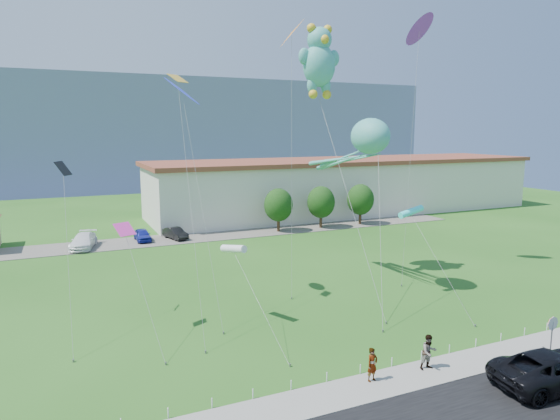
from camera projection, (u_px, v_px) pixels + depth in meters
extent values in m
plane|color=#255618|center=(363.00, 360.00, 27.60)|extent=(160.00, 160.00, 0.00)
cube|color=gray|center=(393.00, 381.00, 25.11)|extent=(80.00, 2.50, 0.10)
cube|color=#59544C|center=(198.00, 237.00, 59.13)|extent=(70.00, 6.00, 0.06)
cube|color=slate|center=(115.00, 130.00, 133.75)|extent=(160.00, 50.00, 25.00)
cube|color=beige|center=(347.00, 187.00, 77.14)|extent=(60.00, 14.00, 7.60)
cube|color=brown|center=(347.00, 161.00, 76.49)|extent=(61.00, 15.00, 0.60)
cylinder|color=slate|center=(551.00, 341.00, 27.47)|extent=(0.07, 0.07, 2.20)
cylinder|color=red|center=(553.00, 323.00, 27.31)|extent=(0.76, 0.04, 0.76)
cylinder|color=white|center=(553.00, 323.00, 27.30)|extent=(0.80, 0.02, 0.80)
cylinder|color=white|center=(168.00, 413.00, 21.95)|extent=(0.05, 0.05, 0.50)
cylinder|color=white|center=(212.00, 403.00, 22.76)|extent=(0.05, 0.05, 0.50)
cylinder|color=white|center=(253.00, 394.00, 23.56)|extent=(0.05, 0.05, 0.50)
cylinder|color=white|center=(291.00, 385.00, 24.37)|extent=(0.05, 0.05, 0.50)
cylinder|color=white|center=(327.00, 377.00, 25.18)|extent=(0.05, 0.05, 0.50)
cylinder|color=white|center=(360.00, 369.00, 25.99)|extent=(0.05, 0.05, 0.50)
cylinder|color=white|center=(392.00, 362.00, 26.79)|extent=(0.05, 0.05, 0.50)
cylinder|color=white|center=(421.00, 355.00, 27.60)|extent=(0.05, 0.05, 0.50)
cylinder|color=white|center=(449.00, 349.00, 28.41)|extent=(0.05, 0.05, 0.50)
cylinder|color=white|center=(476.00, 343.00, 29.21)|extent=(0.05, 0.05, 0.50)
cylinder|color=white|center=(501.00, 337.00, 30.02)|extent=(0.05, 0.05, 0.50)
cylinder|color=white|center=(525.00, 332.00, 30.83)|extent=(0.05, 0.05, 0.50)
cylinder|color=white|center=(547.00, 326.00, 31.63)|extent=(0.05, 0.05, 0.50)
cylinder|color=#3F2B19|center=(278.00, 223.00, 62.10)|extent=(0.36, 0.36, 2.20)
ellipsoid|color=#14380F|center=(278.00, 205.00, 61.73)|extent=(3.60, 3.60, 4.14)
cylinder|color=#3F2B19|center=(321.00, 220.00, 64.52)|extent=(0.36, 0.36, 2.20)
ellipsoid|color=#14380F|center=(321.00, 202.00, 64.15)|extent=(3.60, 3.60, 4.14)
cylinder|color=#3F2B19|center=(360.00, 216.00, 66.94)|extent=(0.36, 0.36, 2.20)
ellipsoid|color=#14380F|center=(360.00, 199.00, 66.57)|extent=(3.60, 3.60, 4.14)
imported|color=black|center=(554.00, 369.00, 24.51)|extent=(6.59, 3.54, 1.76)
imported|color=gray|center=(372.00, 365.00, 24.96)|extent=(0.70, 0.52, 1.73)
imported|color=gray|center=(429.00, 352.00, 26.20)|extent=(0.96, 0.78, 1.88)
imported|color=white|center=(83.00, 241.00, 53.42)|extent=(3.47, 5.72, 1.55)
imported|color=#1B2495|center=(143.00, 235.00, 56.90)|extent=(1.63, 3.97, 1.35)
imported|color=black|center=(175.00, 233.00, 57.92)|extent=(2.46, 4.22, 1.31)
ellipsoid|color=teal|center=(370.00, 136.00, 36.95)|extent=(2.66, 3.46, 2.66)
sphere|color=white|center=(373.00, 132.00, 35.77)|extent=(0.42, 0.42, 0.42)
sphere|color=white|center=(384.00, 132.00, 36.16)|extent=(0.42, 0.42, 0.42)
cylinder|color=slate|center=(383.00, 331.00, 31.33)|extent=(0.10, 0.10, 0.16)
cylinder|color=gray|center=(380.00, 232.00, 33.75)|extent=(3.36, 5.89, 11.18)
ellipsoid|color=teal|center=(319.00, 65.00, 40.01)|extent=(2.71, 2.30, 3.39)
sphere|color=teal|center=(319.00, 40.00, 39.70)|extent=(1.98, 1.98, 1.98)
sphere|color=gold|center=(311.00, 28.00, 39.27)|extent=(0.73, 0.73, 0.73)
sphere|color=gold|center=(328.00, 30.00, 39.86)|extent=(0.73, 0.73, 0.73)
sphere|color=gold|center=(325.00, 39.00, 38.97)|extent=(0.73, 0.73, 0.73)
ellipsoid|color=teal|center=(304.00, 56.00, 39.37)|extent=(0.94, 0.67, 1.31)
ellipsoid|color=teal|center=(334.00, 58.00, 40.46)|extent=(0.94, 0.67, 1.31)
ellipsoid|color=teal|center=(312.00, 85.00, 40.01)|extent=(0.83, 0.73, 1.35)
ellipsoid|color=teal|center=(326.00, 86.00, 40.51)|extent=(0.83, 0.73, 1.35)
sphere|color=gold|center=(313.00, 94.00, 39.94)|extent=(0.73, 0.73, 0.73)
sphere|color=gold|center=(327.00, 95.00, 40.44)|extent=(0.73, 0.73, 0.73)
cylinder|color=slate|center=(386.00, 323.00, 32.69)|extent=(0.10, 0.10, 0.16)
cylinder|color=gray|center=(349.00, 198.00, 36.54)|extent=(0.72, 10.94, 15.06)
cube|color=#E933A6|center=(125.00, 229.00, 30.59)|extent=(1.29, 1.29, 0.86)
cylinder|color=slate|center=(166.00, 364.00, 26.97)|extent=(0.10, 0.10, 0.16)
cylinder|color=gray|center=(144.00, 293.00, 28.79)|extent=(1.17, 5.69, 6.21)
cylinder|color=white|center=(233.00, 249.00, 32.17)|extent=(0.50, 2.25, 0.87)
cylinder|color=slate|center=(290.00, 365.00, 26.78)|extent=(0.10, 0.10, 0.16)
cylinder|color=gray|center=(259.00, 303.00, 29.48)|extent=(0.71, 7.17, 4.66)
cube|color=gold|center=(178.00, 78.00, 33.01)|extent=(1.29, 1.29, 0.86)
cylinder|color=slate|center=(206.00, 352.00, 28.38)|extent=(0.10, 0.10, 0.16)
cylinder|color=gray|center=(191.00, 206.00, 30.70)|extent=(0.67, 7.66, 15.60)
cube|color=black|center=(63.00, 168.00, 32.07)|extent=(1.29, 1.29, 0.86)
cylinder|color=slate|center=(73.00, 361.00, 27.30)|extent=(0.10, 0.10, 0.16)
cylinder|color=gray|center=(68.00, 258.00, 29.69)|extent=(0.25, 6.98, 9.79)
cone|color=purple|center=(419.00, 29.00, 42.42)|extent=(1.80, 1.33, 1.33)
cylinder|color=slate|center=(401.00, 285.00, 40.53)|extent=(0.10, 0.10, 0.16)
cylinder|color=gray|center=(411.00, 155.00, 41.48)|extent=(4.00, 4.05, 20.73)
cone|color=orange|center=(292.00, 33.00, 40.47)|extent=(1.80, 1.33, 1.33)
cylinder|color=slate|center=(292.00, 298.00, 37.49)|extent=(0.10, 0.10, 0.16)
cylinder|color=gray|center=(292.00, 161.00, 38.99)|extent=(2.66, 5.73, 20.01)
cylinder|color=#37F7F8|center=(411.00, 212.00, 37.76)|extent=(0.50, 2.25, 0.87)
cylinder|color=slate|center=(475.00, 326.00, 32.19)|extent=(0.10, 0.10, 0.16)
cylinder|color=gray|center=(441.00, 265.00, 34.99)|extent=(0.29, 7.19, 6.11)
cone|color=blue|center=(182.00, 90.00, 35.06)|extent=(1.80, 1.33, 1.33)
cylinder|color=slate|center=(224.00, 333.00, 31.04)|extent=(0.10, 0.10, 0.16)
cylinder|color=gray|center=(202.00, 205.00, 33.06)|extent=(0.45, 7.36, 14.98)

